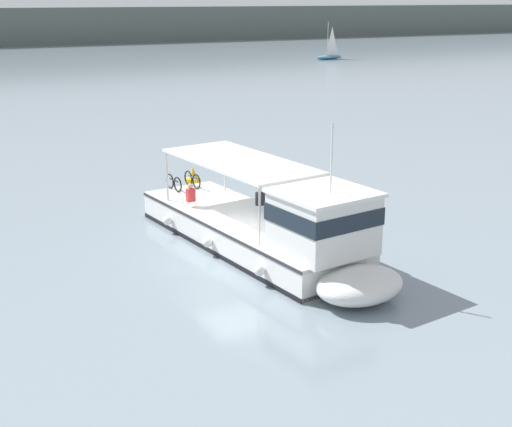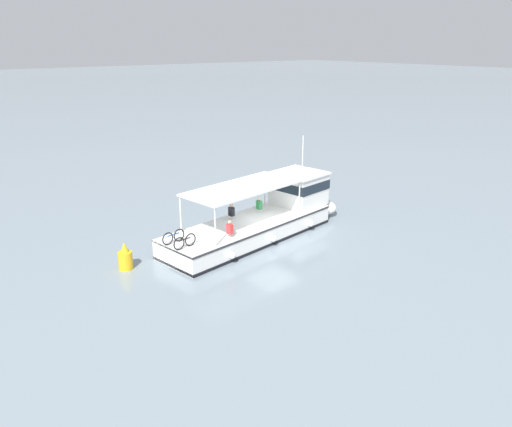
% 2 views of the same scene
% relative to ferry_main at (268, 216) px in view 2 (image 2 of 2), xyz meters
% --- Properties ---
extents(ground_plane, '(400.00, 400.00, 0.00)m').
position_rel_ferry_main_xyz_m(ground_plane, '(-1.15, 0.54, -1.02)').
color(ground_plane, gray).
extents(ferry_main, '(4.76, 13.02, 5.32)m').
position_rel_ferry_main_xyz_m(ferry_main, '(0.00, 0.00, 0.00)').
color(ferry_main, white).
rests_on(ferry_main, ground).
extents(channel_buoy, '(0.70, 0.70, 1.40)m').
position_rel_ferry_main_xyz_m(channel_buoy, '(0.50, 8.75, -0.45)').
color(channel_buoy, gold).
rests_on(channel_buoy, ground).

